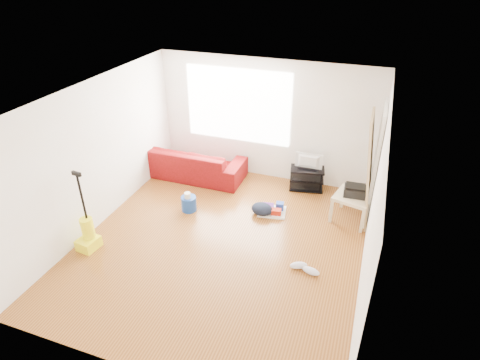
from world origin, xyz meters
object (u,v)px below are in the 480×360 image
(tv_stand, at_px, (307,178))
(side_table, at_px, (353,199))
(bucket, at_px, (189,210))
(cleaning_tray, at_px, (273,210))
(backpack, at_px, (262,214))
(vacuum, at_px, (88,234))
(sofa, at_px, (193,175))

(tv_stand, height_order, side_table, side_table)
(bucket, height_order, cleaning_tray, cleaning_tray)
(bucket, relative_size, backpack, 0.70)
(side_table, distance_m, backpack, 1.67)
(side_table, xyz_separation_m, bucket, (-2.89, -0.72, -0.43))
(bucket, xyz_separation_m, vacuum, (-1.06, -1.53, 0.26))
(bucket, bearing_deg, sofa, 111.95)
(tv_stand, relative_size, bucket, 2.58)
(vacuum, bearing_deg, backpack, 44.70)
(side_table, bearing_deg, cleaning_tray, -168.96)
(sofa, distance_m, vacuum, 2.83)
(side_table, xyz_separation_m, cleaning_tray, (-1.39, -0.27, -0.37))
(sofa, xyz_separation_m, backpack, (1.83, -0.91, 0.00))
(sofa, height_order, tv_stand, tv_stand)
(sofa, xyz_separation_m, bucket, (0.50, -1.23, 0.00))
(sofa, distance_m, tv_stand, 2.44)
(bucket, distance_m, cleaning_tray, 1.57)
(side_table, height_order, backpack, side_table)
(tv_stand, bearing_deg, cleaning_tray, -121.99)
(side_table, relative_size, bucket, 2.65)
(bucket, xyz_separation_m, cleaning_tray, (1.51, 0.45, 0.06))
(tv_stand, bearing_deg, backpack, -127.21)
(backpack, bearing_deg, bucket, -157.92)
(sofa, bearing_deg, cleaning_tray, 158.58)
(side_table, relative_size, cleaning_tray, 1.33)
(side_table, height_order, cleaning_tray, side_table)
(tv_stand, xyz_separation_m, vacuum, (-2.97, -3.03, 0.02))
(tv_stand, relative_size, vacuum, 0.53)
(backpack, xyz_separation_m, vacuum, (-2.39, -1.85, 0.26))
(tv_stand, xyz_separation_m, cleaning_tray, (-0.41, -1.06, -0.18))
(side_table, bearing_deg, vacuum, -150.39)
(tv_stand, distance_m, vacuum, 4.25)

